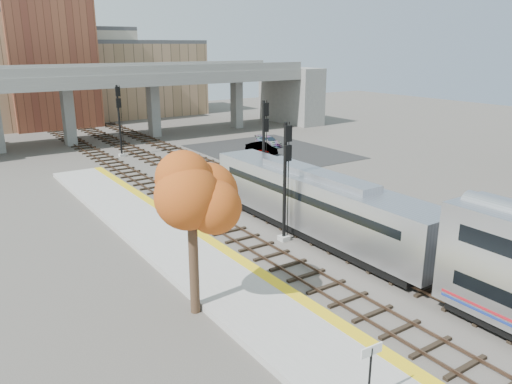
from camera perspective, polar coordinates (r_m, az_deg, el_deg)
ground at (r=28.64m, az=11.57°, el=-8.35°), size 160.00×160.00×0.00m
platform at (r=24.38m, az=-0.79°, el=-12.17°), size 4.50×60.00×0.35m
yellow_strip at (r=25.26m, az=2.88°, el=-10.64°), size 0.70×60.00×0.01m
tracks at (r=38.20m, az=-0.78°, el=-1.49°), size 10.70×95.00×0.25m
overpass at (r=67.57m, az=-13.38°, el=10.91°), size 54.00×12.00×9.50m
buildings_far at (r=86.97m, az=-21.03°, el=12.80°), size 43.00×21.00×20.60m
parking_lot at (r=57.74m, az=1.66°, el=4.64°), size 14.00×18.00×0.04m
locomotive at (r=31.79m, az=6.81°, el=-1.18°), size 3.02×19.05×4.10m
signal_mast_near at (r=30.41m, az=3.38°, el=1.06°), size 0.60×0.64×7.48m
signal_mast_mid at (r=39.13m, az=0.92°, el=4.89°), size 0.60×0.64×7.80m
signal_mast_far at (r=56.44m, az=-15.34°, el=7.88°), size 0.60×0.64×7.76m
station_sign at (r=17.44m, az=12.97°, el=-18.53°), size 0.90×0.08×2.27m
tree at (r=21.65m, az=-7.43°, el=-0.20°), size 3.60×3.60×7.69m
car_a at (r=51.99m, az=0.92°, el=4.07°), size 1.81×3.90×1.29m
car_b at (r=56.19m, az=0.62°, el=5.02°), size 2.01×4.14×1.31m
car_c at (r=60.81m, az=1.46°, el=5.82°), size 1.83×4.03×1.14m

